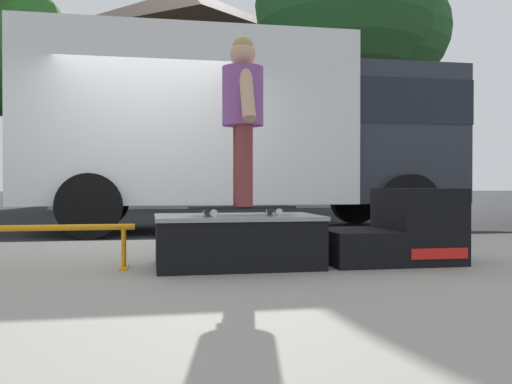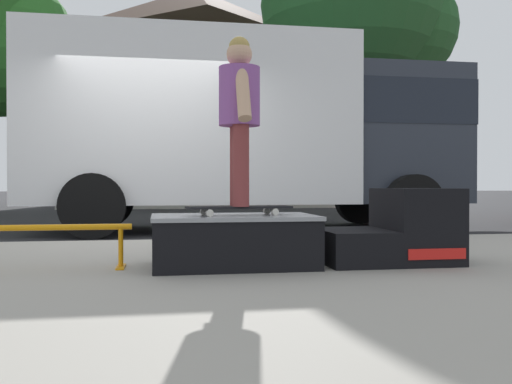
{
  "view_description": "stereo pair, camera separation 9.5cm",
  "coord_description": "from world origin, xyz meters",
  "px_view_note": "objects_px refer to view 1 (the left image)",
  "views": [
    {
      "loc": [
        0.03,
        -6.91,
        0.73
      ],
      "look_at": [
        1.09,
        -1.33,
        0.66
      ],
      "focal_mm": 39.44,
      "sensor_mm": 36.0,
      "label": 1
    },
    {
      "loc": [
        0.13,
        -6.93,
        0.73
      ],
      "look_at": [
        1.09,
        -1.33,
        0.66
      ],
      "focal_mm": 39.44,
      "sensor_mm": 36.0,
      "label": 2
    }
  ],
  "objects_px": {
    "skater_kid": "(243,107)",
    "street_tree_neighbour": "(355,10)",
    "skate_box": "(237,239)",
    "grind_rail": "(23,236)",
    "skateboard": "(243,208)",
    "box_truck": "(246,127)",
    "kicker_ramp": "(399,232)"
  },
  "relations": [
    {
      "from": "skate_box",
      "to": "street_tree_neighbour",
      "type": "relative_size",
      "value": 0.16
    },
    {
      "from": "skateboard",
      "to": "box_truck",
      "type": "bearing_deg",
      "value": 80.04
    },
    {
      "from": "skater_kid",
      "to": "street_tree_neighbour",
      "type": "xyz_separation_m",
      "value": [
        4.54,
        9.67,
        3.94
      ]
    },
    {
      "from": "skate_box",
      "to": "skateboard",
      "type": "height_order",
      "value": "skateboard"
    },
    {
      "from": "skater_kid",
      "to": "box_truck",
      "type": "xyz_separation_m",
      "value": [
        0.88,
        5.01,
        0.39
      ]
    },
    {
      "from": "grind_rail",
      "to": "skater_kid",
      "type": "bearing_deg",
      "value": -4.92
    },
    {
      "from": "box_truck",
      "to": "street_tree_neighbour",
      "type": "bearing_deg",
      "value": 51.86
    },
    {
      "from": "skate_box",
      "to": "box_truck",
      "type": "distance_m",
      "value": 5.22
    },
    {
      "from": "grind_rail",
      "to": "skateboard",
      "type": "height_order",
      "value": "skateboard"
    },
    {
      "from": "kicker_ramp",
      "to": "skateboard",
      "type": "height_order",
      "value": "kicker_ramp"
    },
    {
      "from": "skater_kid",
      "to": "street_tree_neighbour",
      "type": "bearing_deg",
      "value": 64.85
    },
    {
      "from": "skate_box",
      "to": "kicker_ramp",
      "type": "bearing_deg",
      "value": -0.01
    },
    {
      "from": "skate_box",
      "to": "grind_rail",
      "type": "xyz_separation_m",
      "value": [
        -1.54,
        0.08,
        0.04
      ]
    },
    {
      "from": "street_tree_neighbour",
      "to": "grind_rail",
      "type": "bearing_deg",
      "value": -122.66
    },
    {
      "from": "skater_kid",
      "to": "street_tree_neighbour",
      "type": "relative_size",
      "value": 0.16
    },
    {
      "from": "grind_rail",
      "to": "skater_kid",
      "type": "distance_m",
      "value": 1.84
    },
    {
      "from": "grind_rail",
      "to": "skater_kid",
      "type": "xyz_separation_m",
      "value": [
        1.57,
        -0.14,
        0.95
      ]
    },
    {
      "from": "skate_box",
      "to": "skateboard",
      "type": "distance_m",
      "value": 0.24
    },
    {
      "from": "street_tree_neighbour",
      "to": "skate_box",
      "type": "bearing_deg",
      "value": -115.44
    },
    {
      "from": "grind_rail",
      "to": "street_tree_neighbour",
      "type": "distance_m",
      "value": 12.33
    },
    {
      "from": "skate_box",
      "to": "skater_kid",
      "type": "relative_size",
      "value": 0.97
    },
    {
      "from": "skater_kid",
      "to": "street_tree_neighbour",
      "type": "distance_m",
      "value": 11.38
    },
    {
      "from": "grind_rail",
      "to": "skateboard",
      "type": "distance_m",
      "value": 1.59
    },
    {
      "from": "grind_rail",
      "to": "street_tree_neighbour",
      "type": "xyz_separation_m",
      "value": [
        6.11,
        9.53,
        4.88
      ]
    },
    {
      "from": "skate_box",
      "to": "box_truck",
      "type": "relative_size",
      "value": 0.18
    },
    {
      "from": "skate_box",
      "to": "skater_kid",
      "type": "distance_m",
      "value": 0.99
    },
    {
      "from": "box_truck",
      "to": "kicker_ramp",
      "type": "bearing_deg",
      "value": -85.55
    },
    {
      "from": "box_truck",
      "to": "skateboard",
      "type": "bearing_deg",
      "value": -99.96
    },
    {
      "from": "box_truck",
      "to": "street_tree_neighbour",
      "type": "height_order",
      "value": "street_tree_neighbour"
    },
    {
      "from": "skater_kid",
      "to": "box_truck",
      "type": "height_order",
      "value": "box_truck"
    },
    {
      "from": "street_tree_neighbour",
      "to": "skateboard",
      "type": "bearing_deg",
      "value": -115.15
    },
    {
      "from": "skateboard",
      "to": "street_tree_neighbour",
      "type": "relative_size",
      "value": 0.1
    }
  ]
}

